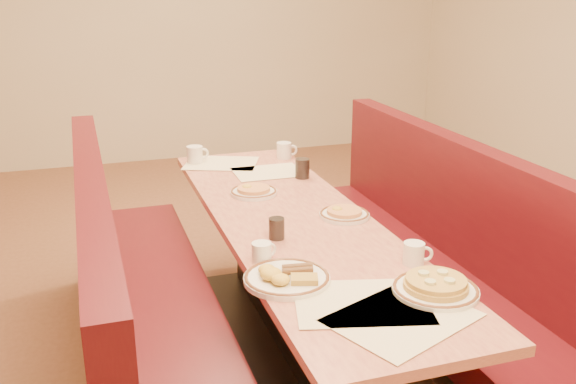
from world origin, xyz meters
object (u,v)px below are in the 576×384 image
object	(u,v)px
coffee_mug_a	(415,253)
coffee_mug_c	(285,150)
eggs_plate	(286,277)
soda_tumbler_near	(277,228)
coffee_mug_b	(262,252)
pancake_plate	(436,287)
diner_table	(295,292)
booth_left	(141,318)
soda_tumbler_mid	(302,168)
booth_right	(429,274)
coffee_mug_d	(195,154)

from	to	relation	value
coffee_mug_a	coffee_mug_c	xyz separation A→B (m)	(0.00, 1.64, 0.01)
eggs_plate	soda_tumbler_near	world-z (taller)	soda_tumbler_near
coffee_mug_b	soda_tumbler_near	distance (m)	0.25
pancake_plate	eggs_plate	size ratio (longest dim) A/B	0.96
diner_table	booth_left	world-z (taller)	booth_left
diner_table	coffee_mug_c	xyz separation A→B (m)	(0.28, 1.03, 0.43)
diner_table	soda_tumbler_near	distance (m)	0.49
coffee_mug_b	soda_tumbler_mid	distance (m)	1.15
booth_left	coffee_mug_b	xyz separation A→B (m)	(0.46, -0.41, 0.43)
booth_left	coffee_mug_a	xyz separation A→B (m)	(1.02, -0.61, 0.43)
booth_left	soda_tumbler_mid	size ratio (longest dim) A/B	22.54
coffee_mug_a	soda_tumbler_mid	world-z (taller)	soda_tumbler_mid
soda_tumbler_near	booth_left	bearing A→B (deg)	161.51
coffee_mug_c	soda_tumbler_mid	bearing A→B (deg)	-82.30
booth_left	coffee_mug_a	size ratio (longest dim) A/B	21.93
soda_tumbler_mid	diner_table	bearing A→B (deg)	-112.33
pancake_plate	soda_tumbler_mid	bearing A→B (deg)	89.41
coffee_mug_a	booth_right	bearing A→B (deg)	76.21
eggs_plate	coffee_mug_c	distance (m)	1.72
coffee_mug_b	coffee_mug_a	bearing A→B (deg)	-41.20
coffee_mug_b	soda_tumbler_mid	xyz separation A→B (m)	(0.53, 1.02, 0.01)
booth_right	coffee_mug_a	world-z (taller)	booth_right
booth_right	coffee_mug_a	xyz separation A→B (m)	(-0.45, -0.61, 0.43)
pancake_plate	coffee_mug_b	world-z (taller)	coffee_mug_b
booth_left	coffee_mug_d	world-z (taller)	booth_left
soda_tumbler_mid	coffee_mug_b	bearing A→B (deg)	-117.30
coffee_mug_a	coffee_mug_c	distance (m)	1.64
booth_left	coffee_mug_a	world-z (taller)	booth_left
pancake_plate	eggs_plate	world-z (taller)	pancake_plate
coffee_mug_d	soda_tumbler_near	distance (m)	1.30
soda_tumbler_mid	pancake_plate	bearing A→B (deg)	-90.59
eggs_plate	booth_right	bearing A→B (deg)	31.73
eggs_plate	diner_table	bearing A→B (deg)	68.11
diner_table	soda_tumbler_mid	world-z (taller)	soda_tumbler_mid
diner_table	pancake_plate	xyz separation A→B (m)	(0.23, -0.85, 0.40)
coffee_mug_b	coffee_mug_c	xyz separation A→B (m)	(0.56, 1.45, 0.01)
pancake_plate	coffee_mug_b	distance (m)	0.68
booth_left	coffee_mug_d	xyz separation A→B (m)	(0.47, 1.10, 0.44)
booth_left	coffee_mug_b	bearing A→B (deg)	-42.16
eggs_plate	coffee_mug_b	distance (m)	0.19
eggs_plate	soda_tumbler_mid	world-z (taller)	soda_tumbler_mid
booth_left	pancake_plate	bearing A→B (deg)	-41.43
coffee_mug_a	soda_tumbler_mid	xyz separation A→B (m)	(-0.03, 1.22, 0.01)
pancake_plate	coffee_mug_a	size ratio (longest dim) A/B	2.69
diner_table	booth_left	bearing A→B (deg)	180.00
coffee_mug_d	soda_tumbler_mid	world-z (taller)	soda_tumbler_mid
diner_table	coffee_mug_d	distance (m)	1.21
diner_table	coffee_mug_b	world-z (taller)	coffee_mug_b
booth_left	eggs_plate	world-z (taller)	booth_left
coffee_mug_b	pancake_plate	bearing A→B (deg)	-62.48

